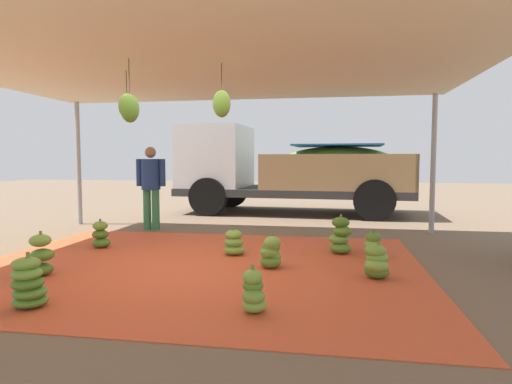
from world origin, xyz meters
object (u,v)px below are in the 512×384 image
object	(u,v)px
banana_bunch_6	(374,246)
banana_bunch_8	(376,262)
banana_bunch_1	(271,253)
banana_bunch_5	(234,243)
cargo_truck_main	(286,169)
banana_bunch_4	(101,235)
worker_0	(151,182)
banana_bunch_3	(28,284)
banana_bunch_2	(253,292)
banana_bunch_7	(341,236)
banana_bunch_0	(41,257)

from	to	relation	value
banana_bunch_6	banana_bunch_8	world-z (taller)	banana_bunch_8
banana_bunch_6	banana_bunch_1	bearing A→B (deg)	-151.10
banana_bunch_5	cargo_truck_main	xyz separation A→B (m)	(0.25, 5.42, 1.03)
banana_bunch_6	cargo_truck_main	distance (m)	5.73
banana_bunch_1	cargo_truck_main	world-z (taller)	cargo_truck_main
banana_bunch_4	worker_0	xyz separation A→B (m)	(0.07, 1.93, 0.80)
banana_bunch_1	banana_bunch_3	bearing A→B (deg)	-137.52
cargo_truck_main	banana_bunch_8	bearing A→B (deg)	-74.68
banana_bunch_1	banana_bunch_2	distance (m)	1.72
banana_bunch_7	cargo_truck_main	world-z (taller)	cargo_truck_main
worker_0	banana_bunch_8	bearing A→B (deg)	-36.09
banana_bunch_0	cargo_truck_main	size ratio (longest dim) A/B	0.09
cargo_truck_main	banana_bunch_5	bearing A→B (deg)	-92.65
banana_bunch_1	banana_bunch_6	bearing A→B (deg)	28.90
banana_bunch_3	banana_bunch_5	bearing A→B (deg)	60.93
banana_bunch_5	cargo_truck_main	distance (m)	5.52
banana_bunch_0	cargo_truck_main	bearing A→B (deg)	71.17
banana_bunch_7	banana_bunch_5	bearing A→B (deg)	-166.46
banana_bunch_3	banana_bunch_5	world-z (taller)	banana_bunch_3
banana_bunch_2	cargo_truck_main	distance (m)	7.92
banana_bunch_6	banana_bunch_0	bearing A→B (deg)	-158.52
banana_bunch_8	cargo_truck_main	bearing A→B (deg)	105.32
banana_bunch_0	banana_bunch_6	distance (m)	4.54
banana_bunch_7	cargo_truck_main	xyz separation A→B (m)	(-1.36, 5.03, 0.94)
banana_bunch_7	banana_bunch_8	world-z (taller)	banana_bunch_7
banana_bunch_5	worker_0	size ratio (longest dim) A/B	0.26
banana_bunch_3	banana_bunch_6	size ratio (longest dim) A/B	1.30
banana_bunch_1	banana_bunch_8	distance (m)	1.38
banana_bunch_1	banana_bunch_5	world-z (taller)	banana_bunch_1
banana_bunch_2	cargo_truck_main	world-z (taller)	cargo_truck_main
banana_bunch_2	banana_bunch_8	bearing A→B (deg)	47.73
banana_bunch_4	banana_bunch_0	bearing A→B (deg)	-84.53
banana_bunch_2	worker_0	bearing A→B (deg)	123.32
banana_bunch_0	banana_bunch_1	world-z (taller)	banana_bunch_0
banana_bunch_2	banana_bunch_6	bearing A→B (deg)	61.56
banana_bunch_0	banana_bunch_7	bearing A→B (deg)	27.60
banana_bunch_1	cargo_truck_main	bearing A→B (deg)	93.88
banana_bunch_3	cargo_truck_main	bearing A→B (deg)	77.93
banana_bunch_6	cargo_truck_main	size ratio (longest dim) A/B	0.07
banana_bunch_3	banana_bunch_7	size ratio (longest dim) A/B	0.92
banana_bunch_1	banana_bunch_2	bearing A→B (deg)	-87.90
cargo_truck_main	banana_bunch_7	bearing A→B (deg)	-74.84
banana_bunch_7	banana_bunch_8	xyz separation A→B (m)	(0.40, -1.39, -0.06)
banana_bunch_1	banana_bunch_3	world-z (taller)	banana_bunch_3
banana_bunch_1	banana_bunch_3	distance (m)	2.91
banana_bunch_4	banana_bunch_2	bearing A→B (deg)	-40.41
banana_bunch_0	banana_bunch_4	bearing A→B (deg)	95.47
banana_bunch_7	banana_bunch_2	bearing A→B (deg)	-107.52
banana_bunch_4	cargo_truck_main	world-z (taller)	cargo_truck_main
banana_bunch_4	banana_bunch_6	distance (m)	4.39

